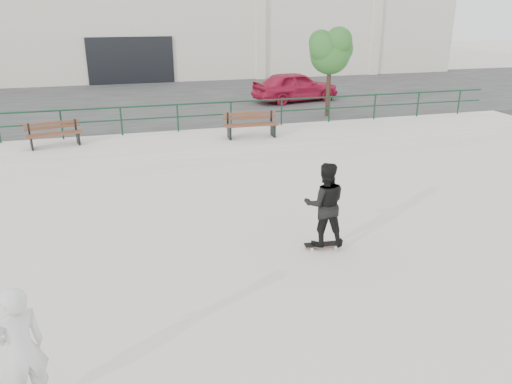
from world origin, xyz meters
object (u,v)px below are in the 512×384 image
object	(u,v)px
bench_right	(251,125)
seated_skater	(20,351)
red_car	(295,86)
bench_left	(54,134)
standing_skater	(325,204)
tree	(331,50)
skateboard	(323,245)

from	to	relation	value
bench_right	seated_skater	xyz separation A→B (m)	(-5.93, -10.99, -0.06)
bench_right	red_car	distance (m)	7.48
seated_skater	red_car	bearing A→B (deg)	-151.84
bench_left	red_car	distance (m)	11.99
bench_left	seated_skater	xyz separation A→B (m)	(0.61, -11.57, -0.02)
bench_right	seated_skater	size ratio (longest dim) A/B	1.10
standing_skater	seated_skater	size ratio (longest dim) A/B	1.03
tree	standing_skater	distance (m)	11.69
bench_left	skateboard	distance (m)	10.34
bench_right	skateboard	distance (m)	7.89
bench_right	tree	size ratio (longest dim) A/B	0.53
bench_right	bench_left	bearing A→B (deg)	177.43
bench_left	skateboard	world-z (taller)	bench_left
bench_left	skateboard	xyz separation A→B (m)	(5.98, -8.40, -0.82)
red_car	skateboard	bearing A→B (deg)	152.16
tree	seated_skater	world-z (taller)	tree
skateboard	seated_skater	world-z (taller)	seated_skater
bench_left	skateboard	size ratio (longest dim) A/B	2.26
red_car	seated_skater	xyz separation A→B (m)	(-9.90, -17.33, -0.34)
bench_right	skateboard	world-z (taller)	bench_right
bench_left	skateboard	bearing A→B (deg)	-66.55
skateboard	tree	bearing A→B (deg)	72.43
red_car	standing_skater	xyz separation A→B (m)	(-4.54, -14.16, -0.22)
bench_right	seated_skater	world-z (taller)	seated_skater
seated_skater	standing_skater	bearing A→B (deg)	178.48
tree	standing_skater	bearing A→B (deg)	-113.91
tree	skateboard	distance (m)	11.90
red_car	standing_skater	bearing A→B (deg)	152.16
tree	red_car	bearing A→B (deg)	91.83
skateboard	bench_right	bearing A→B (deg)	92.23
skateboard	seated_skater	bearing A→B (deg)	-143.08
skateboard	seated_skater	distance (m)	6.28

